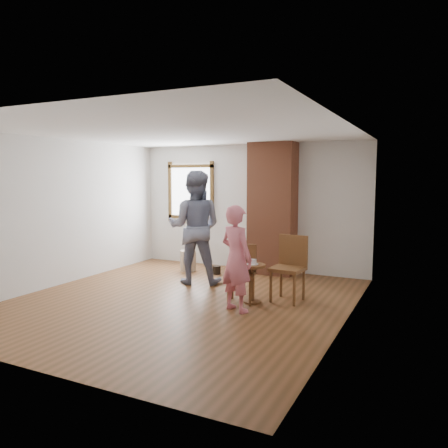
# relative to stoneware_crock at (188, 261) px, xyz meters

# --- Properties ---
(ground) EXTENTS (5.50, 5.50, 0.00)m
(ground) POSITION_rel_stoneware_crock_xyz_m (1.03, -1.96, -0.21)
(ground) COLOR brown
(ground) RESTS_ON ground
(room_shell) EXTENTS (5.04, 5.52, 2.62)m
(room_shell) POSITION_rel_stoneware_crock_xyz_m (0.97, -1.36, 1.60)
(room_shell) COLOR silver
(room_shell) RESTS_ON ground
(brick_chimney) EXTENTS (0.90, 0.50, 2.60)m
(brick_chimney) POSITION_rel_stoneware_crock_xyz_m (1.63, 0.54, 1.09)
(brick_chimney) COLOR #AB5C3C
(brick_chimney) RESTS_ON ground
(stoneware_crock) EXTENTS (0.41, 0.41, 0.42)m
(stoneware_crock) POSITION_rel_stoneware_crock_xyz_m (0.00, 0.00, 0.00)
(stoneware_crock) COLOR #C5B18E
(stoneware_crock) RESTS_ON ground
(dark_pot) EXTENTS (0.17, 0.17, 0.16)m
(dark_pot) POSITION_rel_stoneware_crock_xyz_m (0.67, -0.03, -0.13)
(dark_pot) COLOR black
(dark_pot) RESTS_ON ground
(dining_chair_left) EXTENTS (0.50, 0.50, 0.89)m
(dining_chair_left) POSITION_rel_stoneware_crock_xyz_m (1.89, -1.55, 0.29)
(dining_chair_left) COLOR brown
(dining_chair_left) RESTS_ON ground
(dining_chair_right) EXTENTS (0.52, 0.52, 1.02)m
(dining_chair_right) POSITION_rel_stoneware_crock_xyz_m (2.53, -1.16, 0.36)
(dining_chair_right) COLOR brown
(dining_chair_right) RESTS_ON ground
(side_table) EXTENTS (0.40, 0.40, 0.60)m
(side_table) POSITION_rel_stoneware_crock_xyz_m (2.06, -1.55, 0.19)
(side_table) COLOR brown
(side_table) RESTS_ON ground
(cake_plate) EXTENTS (0.18, 0.18, 0.01)m
(cake_plate) POSITION_rel_stoneware_crock_xyz_m (2.06, -1.55, 0.39)
(cake_plate) COLOR white
(cake_plate) RESTS_ON side_table
(cake_slice) EXTENTS (0.08, 0.07, 0.06)m
(cake_slice) POSITION_rel_stoneware_crock_xyz_m (2.07, -1.55, 0.43)
(cake_slice) COLOR white
(cake_slice) RESTS_ON cake_plate
(man) EXTENTS (1.19, 1.05, 2.04)m
(man) POSITION_rel_stoneware_crock_xyz_m (0.64, -0.83, 0.81)
(man) COLOR #141B37
(man) RESTS_ON ground
(person_pink) EXTENTS (0.66, 0.55, 1.53)m
(person_pink) POSITION_rel_stoneware_crock_xyz_m (2.01, -2.03, 0.56)
(person_pink) COLOR #E37183
(person_pink) RESTS_ON ground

